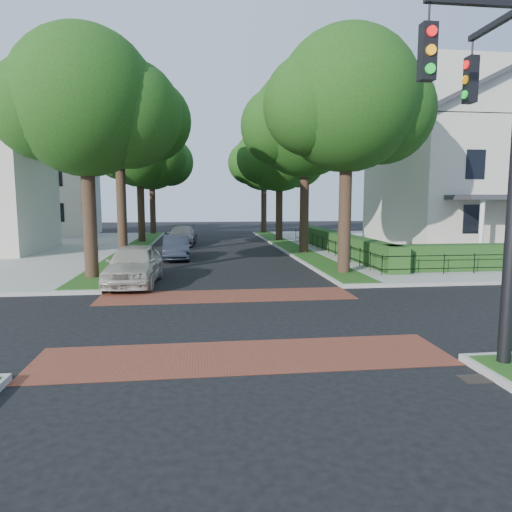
# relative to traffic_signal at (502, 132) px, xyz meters

# --- Properties ---
(ground) EXTENTS (120.00, 120.00, 0.00)m
(ground) POSITION_rel_traffic_signal_xyz_m (-4.89, 4.41, -4.71)
(ground) COLOR black
(ground) RESTS_ON ground
(sidewalk_ne) EXTENTS (30.00, 30.00, 0.15)m
(sidewalk_ne) POSITION_rel_traffic_signal_xyz_m (14.61, 23.41, -4.63)
(sidewalk_ne) COLOR gray
(sidewalk_ne) RESTS_ON ground
(crosswalk_far) EXTENTS (9.00, 2.20, 0.01)m
(crosswalk_far) POSITION_rel_traffic_signal_xyz_m (-4.89, 7.61, -4.70)
(crosswalk_far) COLOR brown
(crosswalk_far) RESTS_ON ground
(crosswalk_near) EXTENTS (9.00, 2.20, 0.01)m
(crosswalk_near) POSITION_rel_traffic_signal_xyz_m (-4.89, 1.21, -4.70)
(crosswalk_near) COLOR brown
(crosswalk_near) RESTS_ON ground
(storm_drain) EXTENTS (0.65, 0.45, 0.01)m
(storm_drain) POSITION_rel_traffic_signal_xyz_m (-0.59, -0.59, -4.70)
(storm_drain) COLOR black
(storm_drain) RESTS_ON ground
(grass_strip_ne) EXTENTS (1.60, 29.80, 0.02)m
(grass_strip_ne) POSITION_rel_traffic_signal_xyz_m (0.51, 23.51, -4.55)
(grass_strip_ne) COLOR #1A4D16
(grass_strip_ne) RESTS_ON sidewalk_ne
(grass_strip_nw) EXTENTS (1.60, 29.80, 0.02)m
(grass_strip_nw) POSITION_rel_traffic_signal_xyz_m (-10.29, 23.51, -4.55)
(grass_strip_nw) COLOR #1A4D16
(grass_strip_nw) RESTS_ON sidewalk_nw
(tree_right_near) EXTENTS (7.75, 6.67, 10.66)m
(tree_right_near) POSITION_rel_traffic_signal_xyz_m (0.72, 11.65, 2.92)
(tree_right_near) COLOR black
(tree_right_near) RESTS_ON sidewalk_ne
(tree_right_mid) EXTENTS (8.25, 7.09, 11.22)m
(tree_right_mid) POSITION_rel_traffic_signal_xyz_m (0.72, 19.66, 3.28)
(tree_right_mid) COLOR black
(tree_right_mid) RESTS_ON sidewalk_ne
(tree_right_far) EXTENTS (7.25, 6.23, 9.74)m
(tree_right_far) POSITION_rel_traffic_signal_xyz_m (0.71, 28.64, 2.20)
(tree_right_far) COLOR black
(tree_right_far) RESTS_ON sidewalk_ne
(tree_right_back) EXTENTS (7.50, 6.45, 10.20)m
(tree_right_back) POSITION_rel_traffic_signal_xyz_m (0.72, 37.64, 2.56)
(tree_right_back) COLOR black
(tree_right_back) RESTS_ON sidewalk_ne
(tree_left_near) EXTENTS (7.50, 6.45, 10.20)m
(tree_left_near) POSITION_rel_traffic_signal_xyz_m (-10.28, 11.64, 2.56)
(tree_left_near) COLOR black
(tree_left_near) RESTS_ON sidewalk_nw
(tree_left_mid) EXTENTS (8.00, 6.88, 11.48)m
(tree_left_mid) POSITION_rel_traffic_signal_xyz_m (-10.28, 19.66, 3.64)
(tree_left_mid) COLOR black
(tree_left_mid) RESTS_ON sidewalk_nw
(tree_left_far) EXTENTS (7.00, 6.02, 9.86)m
(tree_left_far) POSITION_rel_traffic_signal_xyz_m (-10.29, 28.63, 2.41)
(tree_left_far) COLOR black
(tree_left_far) RESTS_ON sidewalk_nw
(tree_left_back) EXTENTS (7.75, 6.66, 10.44)m
(tree_left_back) POSITION_rel_traffic_signal_xyz_m (-10.28, 37.65, 2.70)
(tree_left_back) COLOR black
(tree_left_back) RESTS_ON sidewalk_nw
(hedge_main_road) EXTENTS (1.00, 18.00, 1.20)m
(hedge_main_road) POSITION_rel_traffic_signal_xyz_m (2.81, 19.41, -3.96)
(hedge_main_road) COLOR #1E4216
(hedge_main_road) RESTS_ON sidewalk_ne
(fence_main_road) EXTENTS (0.06, 18.00, 0.90)m
(fence_main_road) POSITION_rel_traffic_signal_xyz_m (2.01, 19.41, -4.11)
(fence_main_road) COLOR black
(fence_main_road) RESTS_ON sidewalk_ne
(house_victorian) EXTENTS (13.00, 13.05, 12.48)m
(house_victorian) POSITION_rel_traffic_signal_xyz_m (12.62, 20.33, 1.31)
(house_victorian) COLOR beige
(house_victorian) RESTS_ON sidewalk_ne
(house_left_far) EXTENTS (10.00, 9.00, 10.14)m
(house_left_far) POSITION_rel_traffic_signal_xyz_m (-20.38, 36.41, 0.33)
(house_left_far) COLOR beige
(house_left_far) RESTS_ON sidewalk_nw
(traffic_signal) EXTENTS (2.17, 2.00, 8.00)m
(traffic_signal) POSITION_rel_traffic_signal_xyz_m (0.00, 0.00, 0.00)
(traffic_signal) COLOR black
(traffic_signal) RESTS_ON sidewalk_se
(parked_car_front) EXTENTS (2.09, 4.89, 1.64)m
(parked_car_front) POSITION_rel_traffic_signal_xyz_m (-8.49, 10.31, -3.88)
(parked_car_front) COLOR #BAB6A8
(parked_car_front) RESTS_ON ground
(parked_car_middle) EXTENTS (1.60, 4.18, 1.36)m
(parked_car_middle) POSITION_rel_traffic_signal_xyz_m (-7.19, 18.13, -4.03)
(parked_car_middle) COLOR #202530
(parked_car_middle) RESTS_ON ground
(parked_car_rear) EXTENTS (2.36, 5.12, 1.45)m
(parked_car_rear) POSITION_rel_traffic_signal_xyz_m (-7.19, 26.48, -3.98)
(parked_car_rear) COLOR slate
(parked_car_rear) RESTS_ON ground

